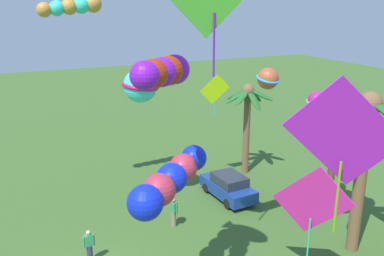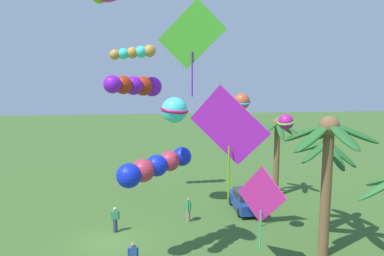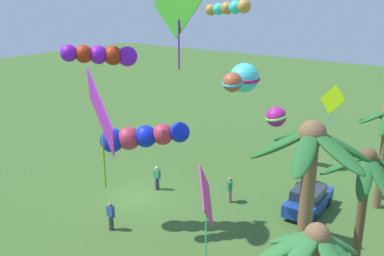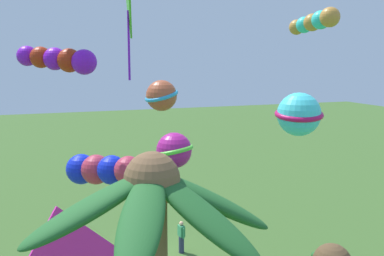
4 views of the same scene
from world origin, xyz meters
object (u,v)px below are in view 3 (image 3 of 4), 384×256
at_px(spectator_0, 230,190).
at_px(kite_diamond_7, 101,115).
at_px(kite_diamond_0, 178,1).
at_px(kite_tube_1, 141,137).
at_px(kite_diamond_4, 206,198).
at_px(palm_tree_1, 365,178).
at_px(palm_tree_3, 311,168).
at_px(kite_tube_6, 102,55).
at_px(kite_tube_10, 229,8).
at_px(kite_ball_8, 276,117).
at_px(parked_car_0, 308,200).
at_px(kite_diamond_2, 332,100).
at_px(kite_ball_9, 244,78).
at_px(kite_ball_5, 232,82).
at_px(spectator_1, 157,178).
at_px(spectator_2, 111,216).

bearing_deg(spectator_0, kite_diamond_7, 3.67).
bearing_deg(spectator_0, kite_diamond_0, -2.72).
height_order(kite_tube_1, kite_diamond_4, kite_tube_1).
xyz_separation_m(palm_tree_1, kite_diamond_4, (4.35, -5.14, -0.72)).
bearing_deg(kite_diamond_0, palm_tree_3, 81.70).
distance_m(kite_tube_6, kite_tube_10, 11.78).
bearing_deg(kite_ball_8, kite_diamond_4, -39.73).
distance_m(parked_car_0, kite_diamond_2, 5.84).
bearing_deg(palm_tree_1, kite_diamond_7, -43.77).
relative_size(kite_diamond_0, kite_ball_9, 1.89).
bearing_deg(kite_diamond_2, kite_tube_10, -98.94).
bearing_deg(palm_tree_3, palm_tree_1, 158.05).
height_order(parked_car_0, kite_ball_5, kite_ball_5).
bearing_deg(kite_ball_5, palm_tree_3, 72.39).
bearing_deg(kite_tube_6, palm_tree_3, 96.35).
relative_size(kite_tube_1, kite_diamond_2, 1.56).
xyz_separation_m(kite_ball_5, kite_ball_8, (0.37, 2.35, -1.09)).
relative_size(parked_car_0, kite_diamond_0, 0.81).
xyz_separation_m(spectator_0, kite_tube_6, (6.66, -3.03, 8.50)).
bearing_deg(kite_diamond_7, palm_tree_1, 136.23).
bearing_deg(kite_diamond_2, palm_tree_3, 14.96).
distance_m(palm_tree_1, kite_ball_9, 10.44).
bearing_deg(spectator_1, kite_tube_1, 31.83).
height_order(parked_car_0, kite_tube_1, kite_tube_1).
bearing_deg(spectator_1, spectator_0, 105.21).
height_order(spectator_2, kite_diamond_2, kite_diamond_2).
bearing_deg(kite_diamond_4, kite_tube_10, -151.47).
height_order(kite_ball_8, kite_tube_10, kite_tube_10).
relative_size(spectator_2, kite_ball_5, 1.42).
distance_m(kite_ball_9, kite_tube_10, 5.39).
height_order(kite_diamond_2, kite_diamond_7, kite_diamond_7).
xyz_separation_m(kite_ball_9, kite_tube_10, (-2.45, -2.72, 3.96)).
height_order(kite_diamond_0, kite_ball_5, kite_diamond_0).
bearing_deg(palm_tree_1, spectator_2, -70.73).
distance_m(spectator_1, spectator_2, 5.36).
bearing_deg(kite_diamond_2, kite_ball_9, -76.46).
height_order(palm_tree_1, parked_car_0, palm_tree_1).
distance_m(palm_tree_3, kite_diamond_7, 8.04).
distance_m(kite_diamond_2, kite_ball_9, 5.31).
height_order(kite_diamond_4, kite_ball_5, kite_ball_5).
relative_size(palm_tree_1, kite_tube_1, 1.51).
bearing_deg(kite_tube_6, spectator_0, 155.51).
distance_m(palm_tree_3, spectator_2, 11.39).
height_order(kite_diamond_2, kite_diamond_4, kite_diamond_2).
distance_m(spectator_1, kite_ball_8, 11.90).
height_order(palm_tree_3, kite_diamond_4, palm_tree_3).
bearing_deg(palm_tree_3, kite_tube_6, -83.65).
bearing_deg(palm_tree_1, kite_diamond_0, -75.98).
height_order(kite_diamond_0, kite_diamond_7, kite_diamond_0).
bearing_deg(kite_tube_1, kite_diamond_7, 29.62).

